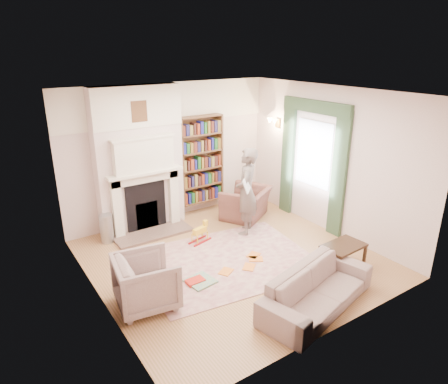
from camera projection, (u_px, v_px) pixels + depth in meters
floor at (232, 258)px, 6.90m from camera, size 4.50×4.50×0.00m
ceiling at (233, 93)px, 5.94m from camera, size 4.50×4.50×0.00m
wall_back at (170, 153)px, 8.18m from camera, size 4.50×0.00×4.50m
wall_front at (342, 233)px, 4.66m from camera, size 4.50×0.00×4.50m
wall_left at (92, 212)px, 5.25m from camera, size 0.00×4.50×4.50m
wall_right at (330, 161)px, 7.59m from camera, size 0.00×4.50×4.50m
fireplace at (139, 161)px, 7.63m from camera, size 1.70×0.58×2.80m
bookcase at (201, 160)px, 8.49m from camera, size 1.00×0.24×1.85m
window at (314, 154)px, 7.88m from camera, size 0.02×0.90×1.30m
curtain_left at (339, 175)px, 7.40m from camera, size 0.07×0.32×2.40m
curtain_right at (288, 159)px, 8.49m from camera, size 0.07×0.32×2.40m
pelmet at (316, 107)px, 7.53m from camera, size 0.09×1.70×0.24m
wall_sconce at (271, 124)px, 8.47m from camera, size 0.20×0.24×0.24m
rug at (228, 261)px, 6.81m from camera, size 3.08×2.52×0.01m
armchair_reading at (246, 203)px, 8.47m from camera, size 1.29×1.25×0.64m
armchair_left at (146, 282)px, 5.54m from camera, size 0.94×0.92×0.76m
sofa at (317, 289)px, 5.54m from camera, size 2.05×1.19×0.56m
man_reading at (246, 192)px, 7.58m from camera, size 0.73×0.73×1.70m
newspaper at (247, 185)px, 7.27m from camera, size 0.33×0.33×0.25m
coffee_table at (342, 257)px, 6.49m from camera, size 0.73×0.49×0.45m
paraffin_heater at (107, 228)px, 7.39m from camera, size 0.28×0.28×0.55m
rocking_horse at (200, 233)px, 7.40m from camera, size 0.48×0.29×0.39m
board_game at (200, 281)px, 6.19m from camera, size 0.45×0.45×0.03m
game_box_lid at (195, 281)px, 6.17m from camera, size 0.29×0.19×0.05m
comic_annuals at (246, 263)px, 6.72m from camera, size 1.00×0.55×0.02m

